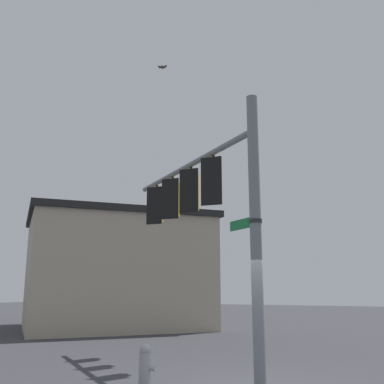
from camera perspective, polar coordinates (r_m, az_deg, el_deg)
signal_pole at (r=9.34m, az=8.22°, el=-5.29°), size 0.24×0.24×6.10m
mast_arm at (r=12.63m, az=-0.77°, el=3.23°), size 5.06×4.62×0.15m
traffic_light_nearest_pole at (r=11.10m, az=2.82°, el=1.27°), size 0.54×0.49×1.31m
traffic_light_mid_inner at (r=12.19m, az=-0.09°, el=0.05°), size 0.54×0.49×1.31m
traffic_light_mid_outer at (r=13.30m, az=-2.51°, el=-0.97°), size 0.54×0.49×1.31m
traffic_light_arm_end at (r=14.44m, az=-4.56°, el=-1.83°), size 0.54×0.49×1.31m
street_name_sign at (r=9.60m, az=7.25°, el=-3.95°), size 0.89×0.82×0.22m
bird_flying at (r=14.36m, az=-3.84°, el=15.78°), size 0.30×0.23×0.08m
storefront_building at (r=22.58m, az=-9.94°, el=-9.98°), size 11.35×11.36×5.42m
fire_hydrant at (r=9.65m, az=-6.08°, el=-21.27°), size 0.35×0.24×0.82m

